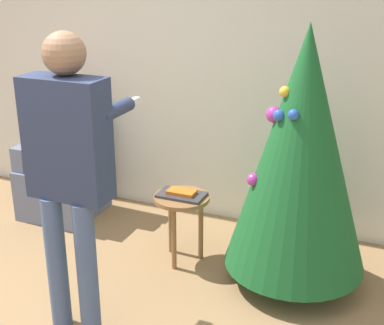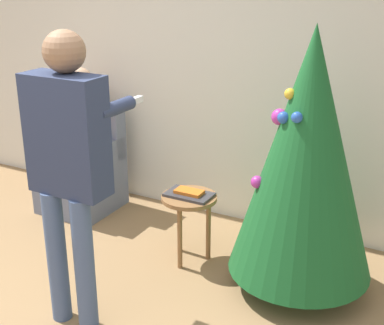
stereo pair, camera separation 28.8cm
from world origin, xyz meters
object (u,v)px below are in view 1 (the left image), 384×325
armchair (65,175)px  person_seated (60,138)px  christmas_tree (301,152)px  side_stool (182,207)px  person_standing (69,160)px

armchair → person_seated: 0.35m
christmas_tree → person_seated: (-2.11, 0.32, -0.26)m
side_stool → person_seated: bearing=164.7°
armchair → side_stool: armchair is taller
armchair → person_standing: (1.02, -1.31, 0.73)m
person_standing → side_stool: person_standing is taller
person_standing → person_seated: bearing=128.4°
person_standing → side_stool: (0.26, 0.94, -0.64)m
person_seated → christmas_tree: bearing=-8.6°
person_standing → side_stool: size_ratio=3.42×
armchair → person_seated: size_ratio=0.73×
christmas_tree → side_stool: 0.98m
side_stool → christmas_tree: bearing=2.1°
christmas_tree → person_seated: 2.15m
person_standing → christmas_tree: bearing=41.8°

